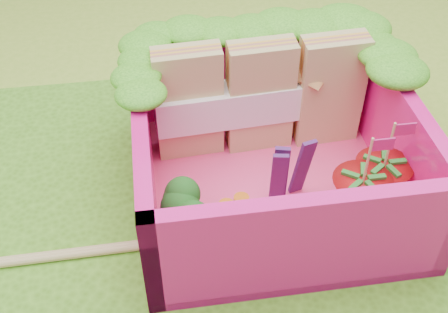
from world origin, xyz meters
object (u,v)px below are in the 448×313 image
at_px(broccoli, 181,216).
at_px(strawberry_right, 380,184).
at_px(bento_box, 273,148).
at_px(strawberry_left, 359,201).
at_px(sandwich_stack, 261,97).

bearing_deg(broccoli, strawberry_right, 6.46).
relative_size(bento_box, strawberry_left, 2.54).
xyz_separation_m(sandwich_stack, strawberry_left, (0.33, -0.65, -0.15)).
bearing_deg(sandwich_stack, strawberry_left, -63.26).
relative_size(bento_box, broccoli, 3.83).
distance_m(broccoli, strawberry_left, 0.81).
relative_size(broccoli, strawberry_right, 0.67).
height_order(sandwich_stack, strawberry_left, sandwich_stack).
xyz_separation_m(bento_box, strawberry_left, (0.33, -0.33, -0.08)).
distance_m(strawberry_left, strawberry_right, 0.16).
relative_size(sandwich_stack, strawberry_left, 2.15).
bearing_deg(strawberry_left, sandwich_stack, 116.74).
xyz_separation_m(sandwich_stack, strawberry_right, (0.46, -0.56, -0.16)).
distance_m(bento_box, strawberry_left, 0.47).
bearing_deg(strawberry_right, broccoli, -173.54).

